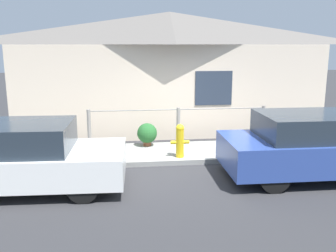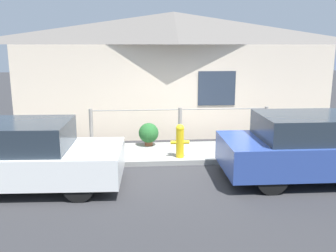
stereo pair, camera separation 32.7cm
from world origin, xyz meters
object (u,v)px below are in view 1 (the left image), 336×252
at_px(car_right, 317,146).
at_px(potted_plant_near_hydrant, 147,134).
at_px(car_left, 23,157).
at_px(fire_hydrant, 180,140).

bearing_deg(car_right, potted_plant_near_hydrant, 145.16).
height_order(car_left, car_right, car_right).
relative_size(car_left, car_right, 0.95).
bearing_deg(car_left, potted_plant_near_hydrant, 45.95).
distance_m(car_left, potted_plant_near_hydrant, 3.58).
xyz_separation_m(car_left, fire_hydrant, (3.30, 1.36, -0.11)).
distance_m(car_right, potted_plant_near_hydrant, 4.28).
bearing_deg(potted_plant_near_hydrant, car_right, -35.43).
bearing_deg(car_right, car_left, -179.42).
relative_size(car_left, potted_plant_near_hydrant, 6.32).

